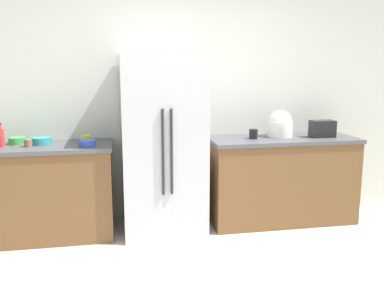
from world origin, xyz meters
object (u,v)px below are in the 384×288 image
(refrigerator, at_px, (163,145))
(cup_c, at_px, (28,143))
(bottle_a, at_px, (1,137))
(toaster, at_px, (322,129))
(cup_b, at_px, (86,139))
(bowl_a, at_px, (17,141))
(bowl_c, at_px, (87,143))
(bowl_b, at_px, (42,141))
(rice_cooker, at_px, (280,125))
(cup_a, at_px, (253,134))

(refrigerator, relative_size, cup_c, 24.42)
(bottle_a, bearing_deg, toaster, -0.60)
(toaster, height_order, cup_b, toaster)
(bottle_a, bearing_deg, cup_c, -11.01)
(bowl_a, height_order, bowl_c, bowl_a)
(cup_b, height_order, cup_c, cup_b)
(cup_b, height_order, bowl_c, cup_b)
(cup_b, xyz_separation_m, bowl_b, (-0.42, -0.02, -0.00))
(rice_cooker, distance_m, bottle_a, 2.83)
(bowl_c, bearing_deg, toaster, 1.96)
(rice_cooker, relative_size, bowl_b, 1.48)
(bottle_a, relative_size, bowl_b, 1.16)
(bottle_a, bearing_deg, cup_b, 6.95)
(cup_b, height_order, bowl_b, cup_b)
(bowl_c, bearing_deg, rice_cooker, 5.64)
(refrigerator, distance_m, bowl_c, 0.74)
(cup_a, distance_m, bowl_a, 2.38)
(cup_c, relative_size, bowl_a, 0.44)
(cup_a, bearing_deg, cup_b, 176.78)
(cup_a, relative_size, bowl_b, 0.52)
(bottle_a, bearing_deg, bowl_a, 47.70)
(toaster, relative_size, cup_c, 3.49)
(cup_b, bearing_deg, bowl_a, 177.10)
(rice_cooker, distance_m, bowl_c, 2.04)
(cup_a, height_order, bowl_b, cup_a)
(refrigerator, bearing_deg, cup_a, 1.41)
(toaster, xyz_separation_m, bowl_a, (-3.15, 0.16, -0.06))
(refrigerator, bearing_deg, bottle_a, 179.00)
(cup_a, xyz_separation_m, cup_c, (-2.25, -0.05, -0.02))
(cup_b, relative_size, bowl_b, 0.47)
(bowl_a, bearing_deg, cup_b, -2.90)
(toaster, bearing_deg, cup_c, -179.72)
(refrigerator, relative_size, toaster, 7.00)
(bottle_a, bearing_deg, rice_cooker, 1.67)
(bowl_b, bearing_deg, bottle_a, -168.84)
(bowl_a, xyz_separation_m, bowl_b, (0.24, -0.06, 0.00))
(toaster, bearing_deg, cup_a, 177.68)
(bottle_a, xyz_separation_m, cup_c, (0.25, -0.05, -0.06))
(bottle_a, distance_m, bowl_b, 0.36)
(toaster, xyz_separation_m, cup_c, (-3.01, -0.01, -0.06))
(bowl_a, relative_size, bowl_c, 1.01)
(refrigerator, relative_size, bowl_c, 10.94)
(cup_a, height_order, bowl_a, cup_a)
(cup_a, height_order, cup_c, cup_a)
(toaster, xyz_separation_m, bottle_a, (-3.26, 0.03, 0.00))
(rice_cooker, height_order, bowl_c, rice_cooker)
(cup_c, xyz_separation_m, bowl_a, (-0.13, 0.18, -0.00))
(cup_a, bearing_deg, bottle_a, 179.93)
(cup_b, xyz_separation_m, bowl_c, (0.02, -0.21, -0.01))
(toaster, relative_size, bottle_a, 1.12)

